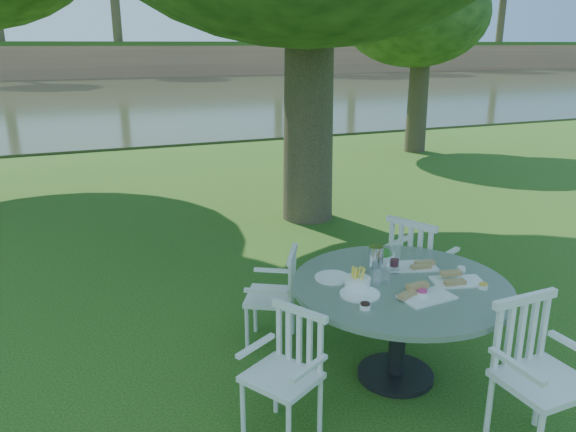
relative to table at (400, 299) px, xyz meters
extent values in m
plane|color=#1A3F0D|center=(-0.25, 1.31, -0.63)|extent=(140.00, 140.00, 0.00)
cylinder|color=black|center=(0.00, 0.00, -0.61)|extent=(0.56, 0.56, 0.04)
cylinder|color=black|center=(0.00, 0.00, -0.25)|extent=(0.12, 0.12, 0.68)
cylinder|color=slate|center=(0.00, 0.00, 0.11)|extent=(1.53, 1.53, 0.04)
cylinder|color=white|center=(0.98, 0.66, -0.40)|extent=(0.04, 0.04, 0.47)
cylinder|color=white|center=(0.81, 1.04, -0.40)|extent=(0.04, 0.04, 0.47)
cylinder|color=white|center=(0.64, 0.51, -0.40)|extent=(0.04, 0.04, 0.47)
cylinder|color=white|center=(0.47, 0.88, -0.40)|extent=(0.04, 0.04, 0.47)
cube|color=white|center=(0.73, 0.77, -0.14)|extent=(0.60, 0.62, 0.04)
cube|color=white|center=(0.54, 0.69, 0.07)|extent=(0.24, 0.45, 0.48)
cylinder|color=white|center=(-0.74, 1.04, -0.43)|extent=(0.03, 0.03, 0.40)
cylinder|color=white|center=(-0.91, 0.73, -0.43)|extent=(0.03, 0.03, 0.40)
cylinder|color=white|center=(-0.46, 0.89, -0.43)|extent=(0.03, 0.03, 0.40)
cylinder|color=white|center=(-0.63, 0.58, -0.43)|extent=(0.03, 0.03, 0.40)
cube|color=white|center=(-0.69, 0.81, -0.21)|extent=(0.53, 0.54, 0.04)
cube|color=white|center=(-0.53, 0.72, -0.02)|extent=(0.23, 0.37, 0.41)
cylinder|color=white|center=(-1.25, -0.21, -0.43)|extent=(0.03, 0.03, 0.40)
cylinder|color=white|center=(-0.97, -0.05, -0.43)|extent=(0.03, 0.03, 0.40)
cylinder|color=white|center=(-0.79, -0.36, -0.43)|extent=(0.03, 0.03, 0.40)
cube|color=white|center=(-1.02, -0.29, -0.21)|extent=(0.53, 0.54, 0.04)
cube|color=white|center=(-0.87, -0.20, -0.02)|extent=(0.24, 0.37, 0.41)
cylinder|color=white|center=(0.13, -0.83, -0.40)|extent=(0.04, 0.04, 0.47)
cylinder|color=white|center=(0.54, -0.81, -0.40)|extent=(0.04, 0.04, 0.47)
cube|color=white|center=(0.34, -1.00, -0.14)|extent=(0.49, 0.45, 0.04)
cube|color=white|center=(0.33, -0.80, 0.08)|extent=(0.48, 0.06, 0.48)
cube|color=white|center=(0.02, -0.28, 0.13)|extent=(0.37, 0.24, 0.01)
cube|color=white|center=(0.37, -0.15, 0.13)|extent=(0.40, 0.30, 0.01)
cube|color=white|center=(0.23, 0.22, 0.14)|extent=(0.42, 0.31, 0.02)
cylinder|color=white|center=(-0.37, -0.06, 0.13)|extent=(0.27, 0.27, 0.01)
cylinder|color=white|center=(-0.41, 0.25, 0.13)|extent=(0.26, 0.26, 0.01)
cylinder|color=white|center=(-0.32, 0.05, 0.16)|extent=(0.18, 0.18, 0.07)
cylinder|color=white|center=(0.08, 0.40, 0.16)|extent=(0.19, 0.19, 0.06)
cylinder|color=silver|center=(-0.09, 0.20, 0.24)|extent=(0.11, 0.11, 0.22)
cylinder|color=white|center=(0.06, 0.19, 0.23)|extent=(0.08, 0.08, 0.21)
cylinder|color=white|center=(-0.19, 0.02, 0.18)|extent=(0.06, 0.06, 0.11)
cylinder|color=white|center=(-0.10, 0.05, 0.18)|extent=(0.07, 0.07, 0.11)
cylinder|color=white|center=(0.01, -0.24, 0.14)|extent=(0.08, 0.08, 0.03)
cylinder|color=white|center=(0.47, -0.30, 0.14)|extent=(0.07, 0.07, 0.03)
cylinder|color=white|center=(0.52, 0.00, 0.14)|extent=(0.07, 0.07, 0.03)
cylinder|color=white|center=(-0.44, -0.26, 0.14)|extent=(0.07, 0.07, 0.03)
ellipsoid|color=#1A3711|center=(5.40, 7.66, 2.33)|extent=(3.16, 3.16, 2.21)
cube|color=#2D341F|center=(-0.25, 24.31, -0.63)|extent=(100.00, 28.00, 0.12)
cube|color=#A06B4A|center=(-0.25, 39.81, 0.47)|extent=(100.00, 3.00, 2.20)
cube|color=#1A3F0D|center=(-0.25, 47.31, 1.72)|extent=(100.00, 18.00, 0.30)
camera|label=1|loc=(-2.11, -3.07, 1.74)|focal=35.00mm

